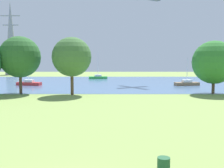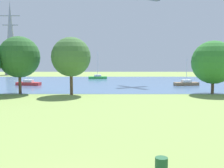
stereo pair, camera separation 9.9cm
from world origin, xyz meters
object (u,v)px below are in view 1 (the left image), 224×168
Objects in this scene: litter_bin at (163,166)px; sailboat_brown at (186,83)px; sailboat_green at (97,77)px; tree_west_near at (71,57)px; electricity_pylon at (10,38)px; sailboat_red at (28,83)px; tree_mid_shore at (213,62)px; tree_east_far at (19,57)px.

sailboat_brown is at bearing 73.16° from litter_bin.
sailboat_brown is 25.96m from sailboat_green.
tree_west_near is at bearing -93.65° from sailboat_green.
sailboat_brown is 0.22× the size of electricity_pylon.
tree_mid_shore reaches higher than sailboat_red.
tree_mid_shore is (20.83, 1.19, -0.78)m from tree_west_near.
sailboat_red is 31.09m from sailboat_brown.
electricity_pylon reaches higher than litter_bin.
tree_west_near reaches higher than sailboat_red.
tree_east_far is (-28.37, -12.50, 5.00)m from sailboat_brown.
tree_east_far is at bearing 179.51° from tree_mid_shore.
litter_bin is 28.72m from tree_west_near.
sailboat_green is at bearing 95.75° from litter_bin.
litter_bin is 42.88m from sailboat_brown.
sailboat_brown is at bearing 91.68° from tree_mid_shore.
tree_mid_shore is at bearing -58.85° from sailboat_green.
sailboat_brown reaches higher than litter_bin.
tree_east_far is at bearing -156.22° from sailboat_brown.
tree_east_far reaches higher than tree_mid_shore.
electricity_pylon reaches higher than sailboat_red.
litter_bin is 86.63m from electricity_pylon.
litter_bin is at bearing -84.25° from sailboat_green.
sailboat_red is at bearing 179.49° from sailboat_brown.
tree_mid_shore reaches higher than litter_bin.
electricity_pylon is (-29.63, 18.75, 11.65)m from sailboat_green.
tree_west_near is (-2.06, -32.24, 4.98)m from sailboat_green.
sailboat_brown is 31.40m from tree_east_far.
electricity_pylon is at bearing 114.51° from litter_bin.
sailboat_red is at bearing -125.14° from sailboat_green.
sailboat_brown is at bearing -44.86° from sailboat_green.
tree_east_far is at bearing -107.93° from sailboat_green.
electricity_pylon is at bearing 142.35° from sailboat_brown.
sailboat_green is 36.53m from tree_mid_shore.
sailboat_brown is 13.43m from tree_mid_shore.
sailboat_green is at bearing 86.35° from tree_west_near.
sailboat_brown is 0.72× the size of sailboat_green.
litter_bin is 0.03× the size of electricity_pylon.
sailboat_red is (-18.66, 41.32, 0.07)m from litter_bin.
sailboat_green is at bearing 135.14° from sailboat_brown.
electricity_pylon is (-48.03, 37.06, 11.67)m from sailboat_brown.
sailboat_red is at bearing 157.51° from tree_mid_shore.
tree_east_far is 1.03× the size of tree_west_near.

